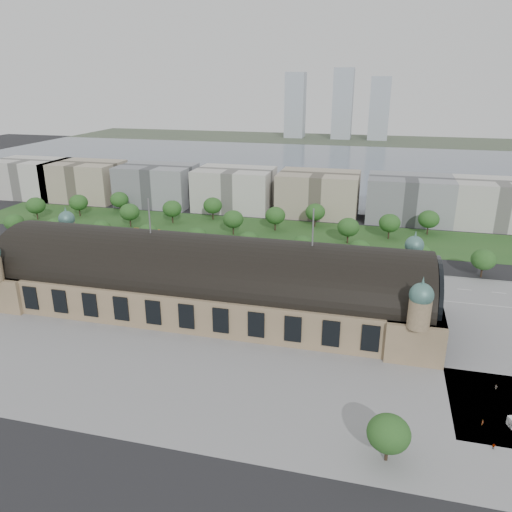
% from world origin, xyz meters
% --- Properties ---
extents(ground, '(900.00, 900.00, 0.00)m').
position_xyz_m(ground, '(0.00, 0.00, 0.00)').
color(ground, black).
rests_on(ground, ground).
extents(station, '(150.00, 48.40, 44.30)m').
position_xyz_m(station, '(0.00, 0.00, 10.28)').
color(station, '#987F5E').
rests_on(station, ground).
extents(plaza_south, '(190.00, 48.00, 0.12)m').
position_xyz_m(plaza_south, '(10.00, -44.00, 0.00)').
color(plaza_south, gray).
rests_on(plaza_south, ground).
extents(road_slab, '(260.00, 26.00, 0.10)m').
position_xyz_m(road_slab, '(-20.00, 38.00, 0.00)').
color(road_slab, black).
rests_on(road_slab, ground).
extents(grass_belt, '(300.00, 45.00, 0.10)m').
position_xyz_m(grass_belt, '(-15.00, 93.00, 0.00)').
color(grass_belt, '#265321').
rests_on(grass_belt, ground).
extents(petrol_station, '(14.00, 13.00, 5.05)m').
position_xyz_m(petrol_station, '(-53.91, 65.28, 2.95)').
color(petrol_station, '#C6660B').
rests_on(petrol_station, ground).
extents(lake, '(700.00, 320.00, 0.08)m').
position_xyz_m(lake, '(0.00, 298.00, 0.00)').
color(lake, slate).
rests_on(lake, ground).
extents(far_shore, '(700.00, 120.00, 0.14)m').
position_xyz_m(far_shore, '(0.00, 498.00, 0.00)').
color(far_shore, '#44513D').
rests_on(far_shore, ground).
extents(far_tower_left, '(24.00, 24.00, 80.00)m').
position_xyz_m(far_tower_left, '(-60.00, 508.00, 40.00)').
color(far_tower_left, '#9EA8B2').
rests_on(far_tower_left, ground).
extents(far_tower_mid, '(24.00, 24.00, 85.00)m').
position_xyz_m(far_tower_mid, '(0.00, 508.00, 42.50)').
color(far_tower_mid, '#9EA8B2').
rests_on(far_tower_mid, ground).
extents(far_tower_right, '(24.00, 24.00, 75.00)m').
position_xyz_m(far_tower_right, '(45.00, 508.00, 37.50)').
color(far_tower_right, '#9EA8B2').
rests_on(far_tower_right, ground).
extents(office_0, '(45.00, 32.00, 24.00)m').
position_xyz_m(office_0, '(-170.00, 133.00, 12.00)').
color(office_0, beige).
rests_on(office_0, ground).
extents(office_1, '(45.00, 32.00, 24.00)m').
position_xyz_m(office_1, '(-130.00, 133.00, 12.00)').
color(office_1, tan).
rests_on(office_1, ground).
extents(office_2, '(45.00, 32.00, 24.00)m').
position_xyz_m(office_2, '(-80.00, 133.00, 12.00)').
color(office_2, gray).
rests_on(office_2, ground).
extents(office_3, '(45.00, 32.00, 24.00)m').
position_xyz_m(office_3, '(-30.00, 133.00, 12.00)').
color(office_3, beige).
rests_on(office_3, ground).
extents(office_4, '(45.00, 32.00, 24.00)m').
position_xyz_m(office_4, '(20.00, 133.00, 12.00)').
color(office_4, tan).
rests_on(office_4, ground).
extents(office_5, '(45.00, 32.00, 24.00)m').
position_xyz_m(office_5, '(70.00, 133.00, 12.00)').
color(office_5, gray).
rests_on(office_5, ground).
extents(office_6, '(45.00, 32.00, 24.00)m').
position_xyz_m(office_6, '(115.00, 133.00, 12.00)').
color(office_6, beige).
rests_on(office_6, ground).
extents(tree_row_0, '(9.60, 9.60, 11.52)m').
position_xyz_m(tree_row_0, '(-120.00, 53.00, 7.43)').
color(tree_row_0, '#2D2116').
rests_on(tree_row_0, ground).
extents(tree_row_1, '(9.60, 9.60, 11.52)m').
position_xyz_m(tree_row_1, '(-96.00, 53.00, 7.43)').
color(tree_row_1, '#2D2116').
rests_on(tree_row_1, ground).
extents(tree_row_2, '(9.60, 9.60, 11.52)m').
position_xyz_m(tree_row_2, '(-72.00, 53.00, 7.43)').
color(tree_row_2, '#2D2116').
rests_on(tree_row_2, ground).
extents(tree_row_3, '(9.60, 9.60, 11.52)m').
position_xyz_m(tree_row_3, '(-48.00, 53.00, 7.43)').
color(tree_row_3, '#2D2116').
rests_on(tree_row_3, ground).
extents(tree_row_4, '(9.60, 9.60, 11.52)m').
position_xyz_m(tree_row_4, '(-24.00, 53.00, 7.43)').
color(tree_row_4, '#2D2116').
rests_on(tree_row_4, ground).
extents(tree_row_5, '(9.60, 9.60, 11.52)m').
position_xyz_m(tree_row_5, '(0.00, 53.00, 7.43)').
color(tree_row_5, '#2D2116').
rests_on(tree_row_5, ground).
extents(tree_row_6, '(9.60, 9.60, 11.52)m').
position_xyz_m(tree_row_6, '(24.00, 53.00, 7.43)').
color(tree_row_6, '#2D2116').
rests_on(tree_row_6, ground).
extents(tree_row_7, '(9.60, 9.60, 11.52)m').
position_xyz_m(tree_row_7, '(48.00, 53.00, 7.43)').
color(tree_row_7, '#2D2116').
rests_on(tree_row_7, ground).
extents(tree_row_8, '(9.60, 9.60, 11.52)m').
position_xyz_m(tree_row_8, '(72.00, 53.00, 7.43)').
color(tree_row_8, '#2D2116').
rests_on(tree_row_8, ground).
extents(tree_row_9, '(9.60, 9.60, 11.52)m').
position_xyz_m(tree_row_9, '(96.00, 53.00, 7.43)').
color(tree_row_9, '#2D2116').
rests_on(tree_row_9, ground).
extents(tree_belt_0, '(10.40, 10.40, 12.48)m').
position_xyz_m(tree_belt_0, '(-130.00, 83.00, 8.05)').
color(tree_belt_0, '#2D2116').
rests_on(tree_belt_0, ground).
extents(tree_belt_1, '(10.40, 10.40, 12.48)m').
position_xyz_m(tree_belt_1, '(-111.00, 95.00, 8.05)').
color(tree_belt_1, '#2D2116').
rests_on(tree_belt_1, ground).
extents(tree_belt_2, '(10.40, 10.40, 12.48)m').
position_xyz_m(tree_belt_2, '(-92.00, 107.00, 8.05)').
color(tree_belt_2, '#2D2116').
rests_on(tree_belt_2, ground).
extents(tree_belt_3, '(10.40, 10.40, 12.48)m').
position_xyz_m(tree_belt_3, '(-73.00, 83.00, 8.05)').
color(tree_belt_3, '#2D2116').
rests_on(tree_belt_3, ground).
extents(tree_belt_4, '(10.40, 10.40, 12.48)m').
position_xyz_m(tree_belt_4, '(-54.00, 95.00, 8.05)').
color(tree_belt_4, '#2D2116').
rests_on(tree_belt_4, ground).
extents(tree_belt_5, '(10.40, 10.40, 12.48)m').
position_xyz_m(tree_belt_5, '(-35.00, 107.00, 8.05)').
color(tree_belt_5, '#2D2116').
rests_on(tree_belt_5, ground).
extents(tree_belt_6, '(10.40, 10.40, 12.48)m').
position_xyz_m(tree_belt_6, '(-16.00, 83.00, 8.05)').
color(tree_belt_6, '#2D2116').
rests_on(tree_belt_6, ground).
extents(tree_belt_7, '(10.40, 10.40, 12.48)m').
position_xyz_m(tree_belt_7, '(3.00, 95.00, 8.05)').
color(tree_belt_7, '#2D2116').
rests_on(tree_belt_7, ground).
extents(tree_belt_8, '(10.40, 10.40, 12.48)m').
position_xyz_m(tree_belt_8, '(22.00, 107.00, 8.05)').
color(tree_belt_8, '#2D2116').
rests_on(tree_belt_8, ground).
extents(tree_belt_9, '(10.40, 10.40, 12.48)m').
position_xyz_m(tree_belt_9, '(41.00, 83.00, 8.05)').
color(tree_belt_9, '#2D2116').
rests_on(tree_belt_9, ground).
extents(tree_belt_10, '(10.40, 10.40, 12.48)m').
position_xyz_m(tree_belt_10, '(60.00, 95.00, 8.05)').
color(tree_belt_10, '#2D2116').
rests_on(tree_belt_10, ground).
extents(tree_belt_11, '(10.40, 10.40, 12.48)m').
position_xyz_m(tree_belt_11, '(79.00, 107.00, 8.05)').
color(tree_belt_11, '#2D2116').
rests_on(tree_belt_11, ground).
extents(tree_plaza_s, '(9.00, 9.00, 10.64)m').
position_xyz_m(tree_plaza_s, '(60.00, -60.00, 6.80)').
color(tree_plaza_s, '#2D2116').
rests_on(tree_plaza_s, ground).
extents(traffic_car_0, '(4.71, 2.21, 1.56)m').
position_xyz_m(traffic_car_0, '(-110.62, 31.31, 0.78)').
color(traffic_car_0, white).
rests_on(traffic_car_0, ground).
extents(traffic_car_1, '(3.95, 1.44, 1.29)m').
position_xyz_m(traffic_car_1, '(-95.03, 45.27, 0.65)').
color(traffic_car_1, gray).
rests_on(traffic_car_1, ground).
extents(traffic_car_2, '(5.99, 3.34, 1.58)m').
position_xyz_m(traffic_car_2, '(-64.96, 34.53, 0.79)').
color(traffic_car_2, black).
rests_on(traffic_car_2, ground).
extents(traffic_car_3, '(4.99, 2.26, 1.42)m').
position_xyz_m(traffic_car_3, '(-22.50, 41.28, 0.71)').
color(traffic_car_3, maroon).
rests_on(traffic_car_3, ground).
extents(traffic_car_4, '(4.76, 2.28, 1.57)m').
position_xyz_m(traffic_car_4, '(-1.33, 27.73, 0.79)').
color(traffic_car_4, '#19163E').
rests_on(traffic_car_4, ground).
extents(traffic_car_5, '(4.57, 1.69, 1.50)m').
position_xyz_m(traffic_car_5, '(30.87, 40.95, 0.75)').
color(traffic_car_5, '#53575B').
rests_on(traffic_car_5, ground).
extents(traffic_car_6, '(5.09, 2.38, 1.41)m').
position_xyz_m(traffic_car_6, '(60.24, 30.38, 0.71)').
color(traffic_car_6, '#BBBBBD').
rests_on(traffic_car_6, ground).
extents(parked_car_0, '(4.51, 3.28, 1.42)m').
position_xyz_m(parked_car_0, '(-58.34, 21.00, 0.71)').
color(parked_car_0, black).
rests_on(parked_car_0, ground).
extents(parked_car_1, '(6.44, 5.06, 1.63)m').
position_xyz_m(parked_car_1, '(-74.68, 21.00, 0.81)').
color(parked_car_1, maroon).
rests_on(parked_car_1, ground).
extents(parked_car_2, '(5.52, 4.95, 1.54)m').
position_xyz_m(parked_car_2, '(-66.33, 23.90, 0.77)').
color(parked_car_2, '#1A2849').
rests_on(parked_car_2, ground).
extents(parked_car_3, '(4.03, 3.08, 1.28)m').
position_xyz_m(parked_car_3, '(-51.28, 25.00, 0.64)').
color(parked_car_3, slate).
rests_on(parked_car_3, ground).
extents(parked_car_4, '(4.89, 3.88, 1.56)m').
position_xyz_m(parked_car_4, '(-45.40, 21.00, 0.78)').
color(parked_car_4, silver).
rests_on(parked_car_4, ground).
extents(parked_car_5, '(5.51, 4.02, 1.39)m').
position_xyz_m(parked_car_5, '(-32.20, 25.00, 0.70)').
color(parked_car_5, '#93959B').
rests_on(parked_car_5, ground).
extents(parked_car_6, '(5.36, 4.21, 1.45)m').
position_xyz_m(parked_car_6, '(-21.35, 21.00, 0.73)').
color(parked_car_6, black).
rests_on(parked_car_6, ground).
extents(bus_west, '(13.51, 4.35, 3.70)m').
position_xyz_m(bus_west, '(7.07, 32.00, 1.85)').
color(bus_west, red).
rests_on(bus_west, ground).
extents(bus_mid, '(11.00, 3.50, 3.01)m').
position_xyz_m(bus_mid, '(0.46, 27.00, 1.51)').
color(bus_mid, silver).
rests_on(bus_mid, ground).
extents(bus_east, '(12.58, 3.73, 3.46)m').
position_xyz_m(bus_east, '(19.89, 30.91, 1.73)').
color(bus_east, beige).
rests_on(bus_east, ground).
extents(pedestrian_1, '(0.71, 0.75, 1.71)m').
position_xyz_m(pedestrian_1, '(81.34, -43.46, 0.86)').
color(pedestrian_1, gray).
rests_on(pedestrian_1, ground).
extents(pedestrian_2, '(0.74, 0.94, 1.68)m').
position_xyz_m(pedestrian_2, '(87.11, -27.54, 0.84)').
color(pedestrian_2, gray).
rests_on(pedestrian_2, ground).
extents(pedestrian_3, '(1.02, 0.55, 1.67)m').
position_xyz_m(pedestrian_3, '(82.38, -51.02, 0.84)').
color(pedestrian_3, gray).
rests_on(pedestrian_3, ground).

